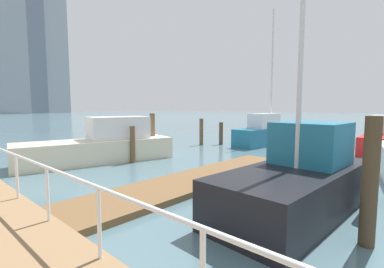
{
  "coord_description": "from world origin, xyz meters",
  "views": [
    {
      "loc": [
        -5.01,
        5.1,
        2.57
      ],
      "look_at": [
        1.73,
        11.24,
        1.68
      ],
      "focal_mm": 25.32,
      "sensor_mm": 36.0,
      "label": 1
    }
  ],
  "objects_px": {
    "moored_boat_2": "(299,179)",
    "moored_boat_4": "(384,139)",
    "moored_boat_3": "(103,145)",
    "moored_boat_1": "(269,132)"
  },
  "relations": [
    {
      "from": "moored_boat_2",
      "to": "moored_boat_4",
      "type": "xyz_separation_m",
      "value": [
        12.47,
        -0.2,
        -0.03
      ]
    },
    {
      "from": "moored_boat_4",
      "to": "moored_boat_1",
      "type": "bearing_deg",
      "value": 101.46
    },
    {
      "from": "moored_boat_3",
      "to": "moored_boat_4",
      "type": "distance_m",
      "value": 15.76
    },
    {
      "from": "moored_boat_3",
      "to": "moored_boat_2",
      "type": "bearing_deg",
      "value": -89.57
    },
    {
      "from": "moored_boat_1",
      "to": "moored_boat_4",
      "type": "xyz_separation_m",
      "value": [
        1.33,
        -6.56,
        -0.05
      ]
    },
    {
      "from": "moored_boat_3",
      "to": "moored_boat_4",
      "type": "height_order",
      "value": "moored_boat_4"
    },
    {
      "from": "moored_boat_3",
      "to": "moored_boat_1",
      "type": "bearing_deg",
      "value": -14.88
    },
    {
      "from": "moored_boat_1",
      "to": "moored_boat_3",
      "type": "distance_m",
      "value": 11.6
    },
    {
      "from": "moored_boat_2",
      "to": "moored_boat_4",
      "type": "height_order",
      "value": "moored_boat_2"
    },
    {
      "from": "moored_boat_3",
      "to": "moored_boat_4",
      "type": "xyz_separation_m",
      "value": [
        12.54,
        -9.53,
        -0.02
      ]
    }
  ]
}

